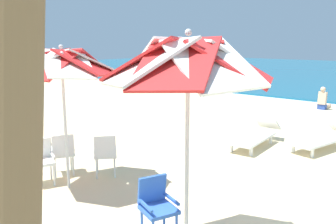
% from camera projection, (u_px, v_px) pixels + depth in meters
% --- Properties ---
extents(ground_plane, '(80.00, 80.00, 0.00)m').
position_uv_depth(ground_plane, '(322.00, 199.00, 6.14)').
color(ground_plane, beige).
extents(beach_umbrella_0, '(2.00, 2.00, 2.82)m').
position_uv_depth(beach_umbrella_0, '(188.00, 64.00, 3.98)').
color(beach_umbrella_0, silver).
rests_on(beach_umbrella_0, ground).
extents(plastic_chair_0, '(0.59, 0.57, 0.87)m').
position_uv_depth(plastic_chair_0, '(157.00, 204.00, 4.84)').
color(plastic_chair_0, blue).
rests_on(plastic_chair_0, ground).
extents(beach_umbrella_1, '(2.01, 2.01, 2.63)m').
position_uv_depth(beach_umbrella_1, '(62.00, 64.00, 6.17)').
color(beach_umbrella_1, silver).
rests_on(beach_umbrella_1, ground).
extents(plastic_chair_1, '(0.63, 0.63, 0.87)m').
position_uv_depth(plastic_chair_1, '(105.00, 153.00, 7.07)').
color(plastic_chair_1, white).
rests_on(plastic_chair_1, ground).
extents(plastic_chair_2, '(0.61, 0.60, 0.87)m').
position_uv_depth(plastic_chair_2, '(63.00, 152.00, 7.14)').
color(plastic_chair_2, white).
rests_on(plastic_chair_2, ground).
extents(plastic_chair_3, '(0.59, 0.57, 0.87)m').
position_uv_depth(plastic_chair_3, '(41.00, 158.00, 6.73)').
color(plastic_chair_3, white).
rests_on(plastic_chair_3, ground).
extents(sun_lounger_1, '(1.09, 2.23, 0.62)m').
position_uv_depth(sun_lounger_1, '(323.00, 138.00, 8.97)').
color(sun_lounger_1, white).
rests_on(sun_lounger_1, ground).
extents(sun_lounger_2, '(0.78, 2.19, 0.62)m').
position_uv_depth(sun_lounger_2, '(255.00, 135.00, 9.23)').
color(sun_lounger_2, white).
rests_on(sun_lounger_2, ground).
extents(palm_tree_3, '(2.88, 2.95, 4.59)m').
position_uv_depth(palm_tree_3, '(0.00, 21.00, 1.67)').
color(palm_tree_3, brown).
rests_on(palm_tree_3, ground).
extents(beachgoer_seated, '(0.30, 0.93, 0.92)m').
position_uv_depth(beachgoer_seated, '(323.00, 102.00, 14.32)').
color(beachgoer_seated, '#2D4CA5').
rests_on(beachgoer_seated, ground).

